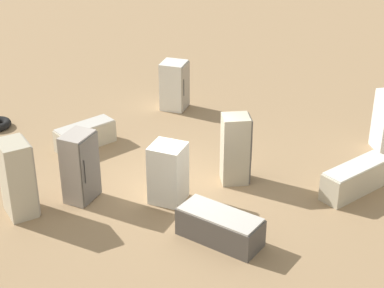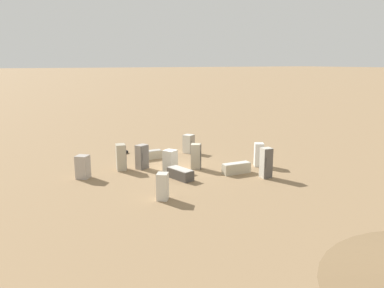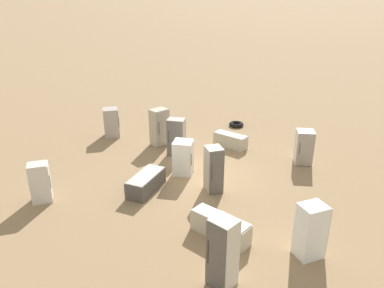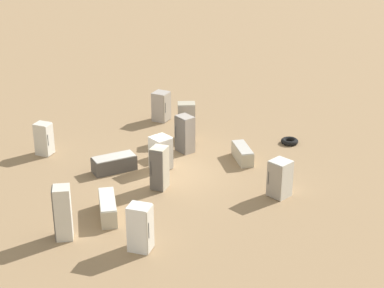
{
  "view_description": "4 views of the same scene",
  "coord_description": "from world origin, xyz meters",
  "px_view_note": "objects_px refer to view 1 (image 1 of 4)",
  "views": [
    {
      "loc": [
        -10.22,
        8.61,
        8.06
      ],
      "look_at": [
        -0.08,
        -0.23,
        1.15
      ],
      "focal_mm": 60.0,
      "sensor_mm": 36.0,
      "label": 1
    },
    {
      "loc": [
        -22.46,
        10.8,
        7.21
      ],
      "look_at": [
        0.58,
        -1.5,
        1.49
      ],
      "focal_mm": 35.0,
      "sensor_mm": 36.0,
      "label": 2
    },
    {
      "loc": [
        -10.93,
        -8.15,
        7.05
      ],
      "look_at": [
        0.33,
        0.51,
        1.17
      ],
      "focal_mm": 35.0,
      "sensor_mm": 36.0,
      "label": 3
    },
    {
      "loc": [
        -4.55,
        -23.71,
        11.72
      ],
      "look_at": [
        0.79,
        -1.04,
        1.7
      ],
      "focal_mm": 60.0,
      "sensor_mm": 36.0,
      "label": 4
    }
  ],
  "objects_px": {
    "discarded_fridge_4": "(175,85)",
    "discarded_fridge_5": "(80,167)",
    "discarded_fridge_8": "(85,136)",
    "discarded_fridge_7": "(168,173)",
    "discarded_fridge_0": "(18,178)",
    "discarded_fridge_9": "(236,149)",
    "discarded_fridge_6": "(220,227)",
    "discarded_fridge_1": "(356,178)"
  },
  "relations": [
    {
      "from": "discarded_fridge_0",
      "to": "discarded_fridge_4",
      "type": "distance_m",
      "value": 6.76
    },
    {
      "from": "discarded_fridge_1",
      "to": "discarded_fridge_9",
      "type": "height_order",
      "value": "discarded_fridge_9"
    },
    {
      "from": "discarded_fridge_5",
      "to": "discarded_fridge_6",
      "type": "xyz_separation_m",
      "value": [
        -3.34,
        -1.29,
        -0.51
      ]
    },
    {
      "from": "discarded_fridge_0",
      "to": "discarded_fridge_9",
      "type": "distance_m",
      "value": 5.13
    },
    {
      "from": "discarded_fridge_0",
      "to": "discarded_fridge_5",
      "type": "height_order",
      "value": "discarded_fridge_0"
    },
    {
      "from": "discarded_fridge_7",
      "to": "discarded_fridge_8",
      "type": "height_order",
      "value": "discarded_fridge_7"
    },
    {
      "from": "discarded_fridge_1",
      "to": "discarded_fridge_9",
      "type": "relative_size",
      "value": 1.12
    },
    {
      "from": "discarded_fridge_7",
      "to": "discarded_fridge_4",
      "type": "bearing_deg",
      "value": 111.98
    },
    {
      "from": "discarded_fridge_6",
      "to": "discarded_fridge_7",
      "type": "xyz_separation_m",
      "value": [
        1.97,
        -0.21,
        0.38
      ]
    },
    {
      "from": "discarded_fridge_6",
      "to": "discarded_fridge_9",
      "type": "xyz_separation_m",
      "value": [
        1.57,
        -1.99,
        0.54
      ]
    },
    {
      "from": "discarded_fridge_1",
      "to": "discarded_fridge_7",
      "type": "xyz_separation_m",
      "value": [
        2.66,
        3.59,
        0.36
      ]
    },
    {
      "from": "discarded_fridge_4",
      "to": "discarded_fridge_6",
      "type": "xyz_separation_m",
      "value": [
        -5.96,
        3.71,
        -0.41
      ]
    },
    {
      "from": "discarded_fridge_5",
      "to": "discarded_fridge_8",
      "type": "bearing_deg",
      "value": -148.82
    },
    {
      "from": "discarded_fridge_6",
      "to": "discarded_fridge_8",
      "type": "relative_size",
      "value": 1.17
    },
    {
      "from": "discarded_fridge_8",
      "to": "discarded_fridge_9",
      "type": "height_order",
      "value": "discarded_fridge_9"
    },
    {
      "from": "discarded_fridge_6",
      "to": "discarded_fridge_7",
      "type": "relative_size",
      "value": 1.35
    },
    {
      "from": "discarded_fridge_6",
      "to": "discarded_fridge_0",
      "type": "bearing_deg",
      "value": 111.43
    },
    {
      "from": "discarded_fridge_7",
      "to": "discarded_fridge_9",
      "type": "height_order",
      "value": "discarded_fridge_9"
    },
    {
      "from": "discarded_fridge_5",
      "to": "discarded_fridge_7",
      "type": "distance_m",
      "value": 2.04
    },
    {
      "from": "discarded_fridge_0",
      "to": "discarded_fridge_5",
      "type": "bearing_deg",
      "value": 84.81
    },
    {
      "from": "discarded_fridge_0",
      "to": "discarded_fridge_9",
      "type": "relative_size",
      "value": 1.02
    },
    {
      "from": "discarded_fridge_4",
      "to": "discarded_fridge_9",
      "type": "height_order",
      "value": "discarded_fridge_9"
    },
    {
      "from": "discarded_fridge_4",
      "to": "discarded_fridge_8",
      "type": "xyz_separation_m",
      "value": [
        -0.4,
        3.49,
        -0.42
      ]
    },
    {
      "from": "discarded_fridge_1",
      "to": "discarded_fridge_4",
      "type": "relative_size",
      "value": 1.32
    },
    {
      "from": "discarded_fridge_6",
      "to": "discarded_fridge_8",
      "type": "bearing_deg",
      "value": 73.52
    },
    {
      "from": "discarded_fridge_9",
      "to": "discarded_fridge_5",
      "type": "bearing_deg",
      "value": -83.62
    },
    {
      "from": "discarded_fridge_1",
      "to": "discarded_fridge_9",
      "type": "distance_m",
      "value": 2.94
    },
    {
      "from": "discarded_fridge_0",
      "to": "discarded_fridge_4",
      "type": "height_order",
      "value": "discarded_fridge_0"
    },
    {
      "from": "discarded_fridge_8",
      "to": "discarded_fridge_4",
      "type": "bearing_deg",
      "value": -82.61
    },
    {
      "from": "discarded_fridge_5",
      "to": "discarded_fridge_4",
      "type": "bearing_deg",
      "value": -176.86
    },
    {
      "from": "discarded_fridge_4",
      "to": "discarded_fridge_6",
      "type": "height_order",
      "value": "discarded_fridge_4"
    },
    {
      "from": "discarded_fridge_0",
      "to": "discarded_fridge_5",
      "type": "xyz_separation_m",
      "value": [
        -0.39,
        -1.37,
        -0.05
      ]
    },
    {
      "from": "discarded_fridge_5",
      "to": "discarded_fridge_8",
      "type": "distance_m",
      "value": 2.75
    },
    {
      "from": "discarded_fridge_0",
      "to": "discarded_fridge_5",
      "type": "relative_size",
      "value": 1.06
    },
    {
      "from": "discarded_fridge_4",
      "to": "discarded_fridge_5",
      "type": "xyz_separation_m",
      "value": [
        -2.63,
        5.01,
        0.1
      ]
    },
    {
      "from": "discarded_fridge_1",
      "to": "discarded_fridge_4",
      "type": "xyz_separation_m",
      "value": [
        6.65,
        0.08,
        0.38
      ]
    },
    {
      "from": "discarded_fridge_8",
      "to": "discarded_fridge_1",
      "type": "bearing_deg",
      "value": -149.4
    },
    {
      "from": "discarded_fridge_4",
      "to": "discarded_fridge_9",
      "type": "relative_size",
      "value": 0.85
    },
    {
      "from": "discarded_fridge_6",
      "to": "discarded_fridge_7",
      "type": "bearing_deg",
      "value": 69.75
    },
    {
      "from": "discarded_fridge_4",
      "to": "discarded_fridge_7",
      "type": "distance_m",
      "value": 5.32
    },
    {
      "from": "discarded_fridge_1",
      "to": "discarded_fridge_7",
      "type": "height_order",
      "value": "discarded_fridge_7"
    },
    {
      "from": "discarded_fridge_0",
      "to": "discarded_fridge_8",
      "type": "distance_m",
      "value": 3.48
    }
  ]
}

